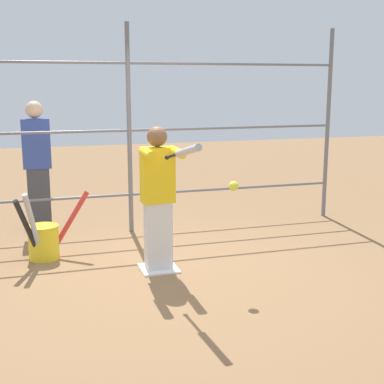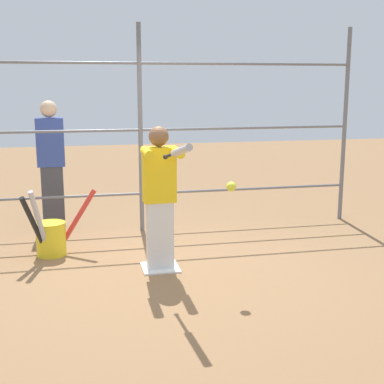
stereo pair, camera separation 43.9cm
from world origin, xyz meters
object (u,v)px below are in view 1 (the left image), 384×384
softball_in_flight (234,186)px  bystander_behind_fence (37,165)px  batter (158,194)px  baseball_bat_swinging (185,152)px  bat_bucket (44,240)px

softball_in_flight → bystander_behind_fence: 3.18m
batter → softball_in_flight: size_ratio=16.22×
baseball_bat_swinging → bystander_behind_fence: bearing=-66.6°
bystander_behind_fence → softball_in_flight: bearing=124.1°
batter → baseball_bat_swinging: size_ratio=1.89×
bat_bucket → bystander_behind_fence: (0.01, -1.24, 0.69)m
bat_bucket → batter: bearing=148.2°
bat_bucket → bystander_behind_fence: bystander_behind_fence is taller
bat_bucket → softball_in_flight: bearing=141.8°
bystander_behind_fence → batter: bearing=121.1°
softball_in_flight → bystander_behind_fence: bearing=-55.9°
softball_in_flight → batter: bearing=-48.2°
baseball_bat_swinging → bat_bucket: size_ratio=0.95×
baseball_bat_swinging → softball_in_flight: size_ratio=8.57×
softball_in_flight → bat_bucket: size_ratio=0.11×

